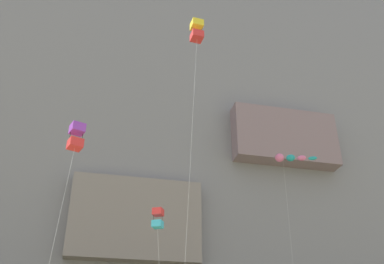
{
  "coord_description": "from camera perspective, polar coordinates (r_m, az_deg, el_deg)",
  "views": [
    {
      "loc": [
        -5.07,
        -5.76,
        2.76
      ],
      "look_at": [
        1.59,
        22.89,
        19.06
      ],
      "focal_mm": 41.36,
      "sensor_mm": 36.0,
      "label": 1
    }
  ],
  "objects": [
    {
      "name": "cliff_face",
      "position": [
        74.76,
        -7.57,
        -0.01
      ],
      "size": [
        180.0,
        29.05,
        77.42
      ],
      "color": "gray",
      "rests_on": "ground"
    },
    {
      "name": "kite_box_high_center",
      "position": [
        38.7,
        0.62,
        12.89
      ],
      "size": [
        2.56,
        3.88,
        29.63
      ],
      "color": "yellow",
      "rests_on": "ground"
    },
    {
      "name": "kite_box_near_cliff",
      "position": [
        25.35,
        -14.71,
        -0.63
      ],
      "size": [
        1.11,
        3.64,
        15.19
      ],
      "color": "purple",
      "rests_on": "ground"
    },
    {
      "name": "kite_windsock_high_right",
      "position": [
        48.15,
        12.47,
        -3.31
      ],
      "size": [
        4.45,
        1.96,
        23.64
      ],
      "color": "pink",
      "rests_on": "ground"
    },
    {
      "name": "kite_box_upper_right",
      "position": [
        31.07,
        -4.43,
        -11.09
      ],
      "size": [
        0.97,
        3.37,
        12.98
      ],
      "color": "red",
      "rests_on": "ground"
    }
  ]
}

